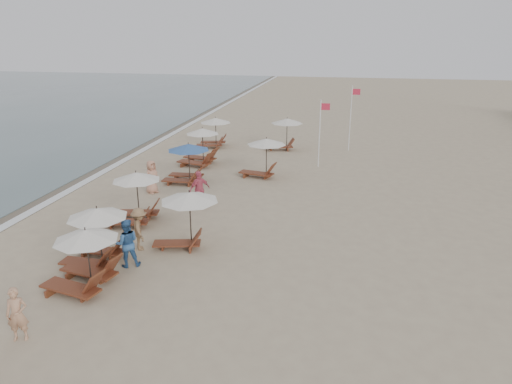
% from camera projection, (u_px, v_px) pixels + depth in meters
% --- Properties ---
extents(ground, '(160.00, 160.00, 0.00)m').
position_uv_depth(ground, '(226.00, 322.00, 13.60)').
color(ground, tan).
rests_on(ground, ground).
extents(wet_sand_band, '(3.20, 140.00, 0.01)m').
position_uv_depth(wet_sand_band, '(49.00, 188.00, 25.23)').
color(wet_sand_band, '#6B5E4C').
rests_on(wet_sand_band, ground).
extents(foam_line, '(0.50, 140.00, 0.02)m').
position_uv_depth(foam_line, '(71.00, 190.00, 24.98)').
color(foam_line, white).
rests_on(foam_line, ground).
extents(lounger_station_1, '(2.56, 2.26, 2.06)m').
position_uv_depth(lounger_station_1, '(81.00, 261.00, 15.17)').
color(lounger_station_1, maroon).
rests_on(lounger_station_1, ground).
extents(lounger_station_2, '(2.40, 2.11, 2.14)m').
position_uv_depth(lounger_station_2, '(94.00, 235.00, 16.75)').
color(lounger_station_2, maroon).
rests_on(lounger_station_2, ground).
extents(lounger_station_3, '(2.53, 2.19, 2.32)m').
position_uv_depth(lounger_station_3, '(133.00, 200.00, 20.35)').
color(lounger_station_3, maroon).
rests_on(lounger_station_3, ground).
extents(lounger_station_4, '(2.59, 2.32, 2.20)m').
position_uv_depth(lounger_station_4, '(185.00, 163.00, 25.94)').
color(lounger_station_4, maroon).
rests_on(lounger_station_4, ground).
extents(lounger_station_5, '(2.66, 2.50, 2.33)m').
position_uv_depth(lounger_station_5, '(198.00, 149.00, 29.48)').
color(lounger_station_5, maroon).
rests_on(lounger_station_5, ground).
extents(lounger_station_6, '(2.52, 2.23, 2.13)m').
position_uv_depth(lounger_station_6, '(213.00, 132.00, 34.07)').
color(lounger_station_6, maroon).
rests_on(lounger_station_6, ground).
extents(inland_station_0, '(2.60, 2.24, 2.22)m').
position_uv_depth(inland_station_0, '(185.00, 212.00, 17.88)').
color(inland_station_0, maroon).
rests_on(inland_station_0, ground).
extents(inland_station_1, '(2.74, 2.24, 2.22)m').
position_uv_depth(inland_station_1, '(262.00, 154.00, 26.85)').
color(inland_station_1, maroon).
rests_on(inland_station_1, ground).
extents(inland_station_2, '(2.71, 2.24, 2.22)m').
position_uv_depth(inland_station_2, '(284.00, 131.00, 33.12)').
color(inland_station_2, maroon).
rests_on(inland_station_2, ground).
extents(beachgoer_near, '(0.66, 0.55, 1.56)m').
position_uv_depth(beachgoer_near, '(17.00, 314.00, 12.60)').
color(beachgoer_near, tan).
rests_on(beachgoer_near, ground).
extents(beachgoer_mid_a, '(1.08, 1.00, 1.79)m').
position_uv_depth(beachgoer_mid_a, '(127.00, 243.00, 16.59)').
color(beachgoer_mid_a, '#325F96').
rests_on(beachgoer_mid_a, ground).
extents(beachgoer_mid_b, '(1.09, 1.24, 1.67)m').
position_uv_depth(beachgoer_mid_b, '(140.00, 229.00, 17.93)').
color(beachgoer_mid_b, olive).
rests_on(beachgoer_mid_b, ground).
extents(beachgoer_far_a, '(1.05, 1.08, 1.81)m').
position_uv_depth(beachgoer_far_a, '(200.00, 189.00, 22.21)').
color(beachgoer_far_a, '#CC5168').
rests_on(beachgoer_far_a, ground).
extents(beachgoer_far_b, '(0.87, 1.00, 1.73)m').
position_uv_depth(beachgoer_far_b, '(152.00, 177.00, 24.30)').
color(beachgoer_far_b, tan).
rests_on(beachgoer_far_b, ground).
extents(flag_pole_near, '(0.60, 0.08, 4.13)m').
position_uv_depth(flag_pole_near, '(320.00, 130.00, 28.63)').
color(flag_pole_near, silver).
rests_on(flag_pole_near, ground).
extents(flag_pole_far, '(0.60, 0.08, 4.51)m').
position_uv_depth(flag_pole_far, '(351.00, 115.00, 32.54)').
color(flag_pole_far, silver).
rests_on(flag_pole_far, ground).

